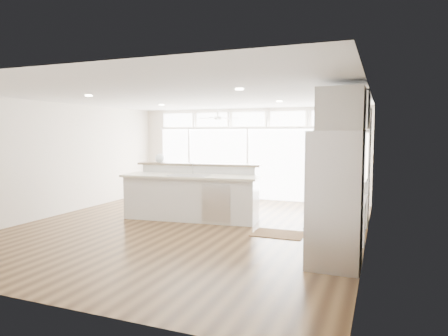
% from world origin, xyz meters
% --- Properties ---
extents(floor, '(7.00, 8.00, 0.02)m').
position_xyz_m(floor, '(0.00, 0.00, -0.01)').
color(floor, '#3C2612').
rests_on(floor, ground).
extents(ceiling, '(7.00, 8.00, 0.02)m').
position_xyz_m(ceiling, '(0.00, 0.00, 2.70)').
color(ceiling, silver).
rests_on(ceiling, wall_back).
extents(wall_back, '(7.00, 0.04, 2.70)m').
position_xyz_m(wall_back, '(0.00, 4.00, 1.35)').
color(wall_back, beige).
rests_on(wall_back, floor).
extents(wall_front, '(7.00, 0.04, 2.70)m').
position_xyz_m(wall_front, '(0.00, -4.00, 1.35)').
color(wall_front, beige).
rests_on(wall_front, floor).
extents(wall_left, '(0.04, 8.00, 2.70)m').
position_xyz_m(wall_left, '(-3.50, 0.00, 1.35)').
color(wall_left, beige).
rests_on(wall_left, floor).
extents(wall_right, '(0.04, 8.00, 2.70)m').
position_xyz_m(wall_right, '(3.50, 0.00, 1.35)').
color(wall_right, beige).
rests_on(wall_right, floor).
extents(glass_wall, '(5.80, 0.06, 2.08)m').
position_xyz_m(glass_wall, '(0.00, 3.94, 1.05)').
color(glass_wall, white).
rests_on(glass_wall, wall_back).
extents(transom_row, '(5.90, 0.06, 0.40)m').
position_xyz_m(transom_row, '(0.00, 3.94, 2.38)').
color(transom_row, white).
rests_on(transom_row, wall_back).
extents(desk_window, '(0.04, 0.85, 0.85)m').
position_xyz_m(desk_window, '(3.46, 0.30, 1.55)').
color(desk_window, white).
rests_on(desk_window, wall_right).
extents(ceiling_fan, '(1.16, 1.16, 0.32)m').
position_xyz_m(ceiling_fan, '(-0.50, 2.80, 2.48)').
color(ceiling_fan, white).
rests_on(ceiling_fan, ceiling).
extents(recessed_lights, '(3.40, 3.00, 0.02)m').
position_xyz_m(recessed_lights, '(0.00, 0.20, 2.68)').
color(recessed_lights, white).
rests_on(recessed_lights, ceiling).
extents(oven_cabinet, '(0.64, 1.20, 2.50)m').
position_xyz_m(oven_cabinet, '(3.17, 1.80, 1.25)').
color(oven_cabinet, white).
rests_on(oven_cabinet, floor).
extents(desk_nook, '(0.72, 1.30, 0.76)m').
position_xyz_m(desk_nook, '(3.13, 0.30, 0.38)').
color(desk_nook, white).
rests_on(desk_nook, floor).
extents(upper_cabinets, '(0.64, 1.30, 0.64)m').
position_xyz_m(upper_cabinets, '(3.17, 0.30, 2.35)').
color(upper_cabinets, white).
rests_on(upper_cabinets, wall_right).
extents(refrigerator, '(0.76, 0.90, 2.00)m').
position_xyz_m(refrigerator, '(3.11, -1.35, 1.00)').
color(refrigerator, silver).
rests_on(refrigerator, floor).
extents(fridge_cabinet, '(0.64, 0.90, 0.60)m').
position_xyz_m(fridge_cabinet, '(3.17, -1.35, 2.30)').
color(fridge_cabinet, white).
rests_on(fridge_cabinet, wall_right).
extents(framed_photos, '(0.06, 0.22, 0.80)m').
position_xyz_m(framed_photos, '(3.46, 0.92, 1.40)').
color(framed_photos, black).
rests_on(framed_photos, wall_right).
extents(kitchen_island, '(3.26, 1.51, 1.25)m').
position_xyz_m(kitchen_island, '(-0.30, 0.72, 0.63)').
color(kitchen_island, white).
rests_on(kitchen_island, floor).
extents(rug, '(0.99, 0.72, 0.01)m').
position_xyz_m(rug, '(1.89, 0.14, 0.01)').
color(rug, '#3E2613').
rests_on(rug, floor).
extents(office_chair, '(0.71, 0.68, 1.07)m').
position_xyz_m(office_chair, '(2.63, 0.57, 0.54)').
color(office_chair, black).
rests_on(office_chair, floor).
extents(fishbowl, '(0.27, 0.27, 0.22)m').
position_xyz_m(fishbowl, '(-1.28, 1.02, 1.36)').
color(fishbowl, silver).
rests_on(fishbowl, kitchen_island).
extents(monitor, '(0.13, 0.54, 0.45)m').
position_xyz_m(monitor, '(3.05, 0.30, 0.98)').
color(monitor, black).
rests_on(monitor, desk_nook).
extents(keyboard, '(0.11, 0.29, 0.01)m').
position_xyz_m(keyboard, '(2.88, 0.30, 0.77)').
color(keyboard, silver).
rests_on(keyboard, desk_nook).
extents(potted_plant, '(0.26, 0.29, 0.22)m').
position_xyz_m(potted_plant, '(3.17, 1.80, 2.61)').
color(potted_plant, '#265725').
rests_on(potted_plant, oven_cabinet).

